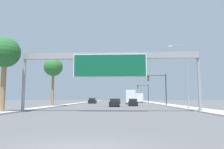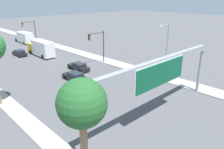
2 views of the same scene
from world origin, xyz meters
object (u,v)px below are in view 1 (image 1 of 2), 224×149
car_near_right (92,101)px  traffic_light_near_intersection (160,84)px  car_mid_center (115,103)px  palm_tree_background (53,68)px  traffic_light_mid_block (145,90)px  truck_box_secondary (130,97)px  car_mid_left (117,101)px  car_mid_right (133,102)px  street_lamp_right (185,71)px  truck_box_primary (139,98)px  palm_tree_foreground (5,54)px  sign_gantry (110,62)px

car_near_right → traffic_light_near_intersection: (16.06, -16.99, 3.55)m
car_near_right → car_mid_center: 22.67m
car_mid_center → palm_tree_background: 13.15m
traffic_light_mid_block → truck_box_secondary: bearing=-108.3°
car_mid_center → palm_tree_background: (-11.42, -0.31, 6.50)m
car_mid_left → car_mid_right: bearing=-78.8°
street_lamp_right → truck_box_primary: bearing=93.8°
car_near_right → street_lamp_right: bearing=-61.5°
car_mid_left → car_mid_center: size_ratio=0.92×
traffic_light_mid_block → car_mid_right: bearing=-100.2°
truck_box_secondary → palm_tree_background: (-14.92, -18.18, 5.39)m
traffic_light_mid_block → palm_tree_background: bearing=-120.4°
truck_box_primary → palm_tree_foreground: (-18.22, -52.76, 4.74)m
car_mid_right → palm_tree_background: 16.81m
truck_box_primary → traffic_light_mid_block: bearing=-19.9°
sign_gantry → palm_tree_foreground: bearing=-170.3°
car_mid_center → traffic_light_near_intersection: bearing=26.8°
sign_gantry → truck_box_primary: size_ratio=2.45×
car_mid_center → traffic_light_near_intersection: 10.77m
truck_box_primary → car_mid_left: bearing=-117.1°
truck_box_secondary → palm_tree_background: 24.13m
truck_box_secondary → traffic_light_near_intersection: (5.56, -13.30, 2.48)m
truck_box_secondary → palm_tree_background: bearing=-129.4°
car_near_right → car_mid_left: bearing=0.5°
car_mid_right → palm_tree_foreground: palm_tree_foreground is taller
traffic_light_near_intersection → traffic_light_mid_block: bearing=90.1°
sign_gantry → palm_tree_background: 19.09m
traffic_light_mid_block → palm_tree_foreground: palm_tree_foreground is taller
palm_tree_background → street_lamp_right: 23.54m
car_mid_right → palm_tree_background: palm_tree_background is taller
palm_tree_foreground → car_mid_center: bearing=57.3°
truck_box_secondary → street_lamp_right: street_lamp_right is taller
sign_gantry → truck_box_primary: bearing=82.2°
car_mid_right → palm_tree_background: (-14.92, -4.17, 6.51)m
street_lamp_right → traffic_light_near_intersection: bearing=93.9°
sign_gantry → car_mid_right: sign_gantry is taller
traffic_light_near_intersection → palm_tree_background: (-20.48, -4.88, 2.91)m
car_mid_center → truck_box_primary: size_ratio=0.55×
car_mid_left → truck_box_primary: truck_box_primary is taller
truck_box_secondary → palm_tree_foreground: size_ratio=1.09×
car_mid_right → traffic_light_mid_block: traffic_light_mid_block is taller
car_mid_center → truck_box_primary: bearing=78.8°
palm_tree_foreground → street_lamp_right: 22.62m
sign_gantry → truck_box_primary: sign_gantry is taller
truck_box_secondary → palm_tree_background: size_ratio=0.97×
traffic_light_mid_block → palm_tree_background: 40.55m
traffic_light_mid_block → street_lamp_right: street_lamp_right is taller
car_near_right → traffic_light_near_intersection: 23.64m
car_mid_center → palm_tree_foreground: bearing=-122.7°
car_near_right → palm_tree_background: size_ratio=0.53×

